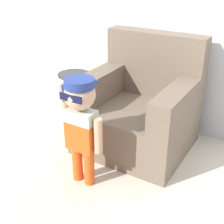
{
  "coord_description": "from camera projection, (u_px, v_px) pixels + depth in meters",
  "views": [
    {
      "loc": [
        0.99,
        -2.09,
        1.65
      ],
      "look_at": [
        -0.2,
        -0.11,
        0.5
      ],
      "focal_mm": 50.0,
      "sensor_mm": 36.0,
      "label": 1
    }
  ],
  "objects": [
    {
      "name": "ground_plane",
      "position": [
        137.0,
        162.0,
        2.79
      ],
      "size": [
        10.0,
        10.0,
        0.0
      ],
      "primitive_type": "plane",
      "color": "beige"
    },
    {
      "name": "wall_back",
      "position": [
        183.0,
        0.0,
        2.83
      ],
      "size": [
        10.0,
        0.05,
        2.6
      ],
      "color": "silver",
      "rests_on": "ground_plane"
    },
    {
      "name": "armchair",
      "position": [
        140.0,
        110.0,
        2.93
      ],
      "size": [
        0.96,
        0.89,
        1.03
      ],
      "color": "#6B5B4C",
      "rests_on": "ground_plane"
    },
    {
      "name": "person_child",
      "position": [
        81.0,
        116.0,
        2.3
      ],
      "size": [
        0.36,
        0.27,
        0.89
      ],
      "color": "#E05119",
      "rests_on": "ground_plane"
    },
    {
      "name": "side_table",
      "position": [
        75.0,
        92.0,
        3.42
      ],
      "size": [
        0.35,
        0.35,
        0.53
      ],
      "color": "#333333",
      "rests_on": "ground_plane"
    }
  ]
}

